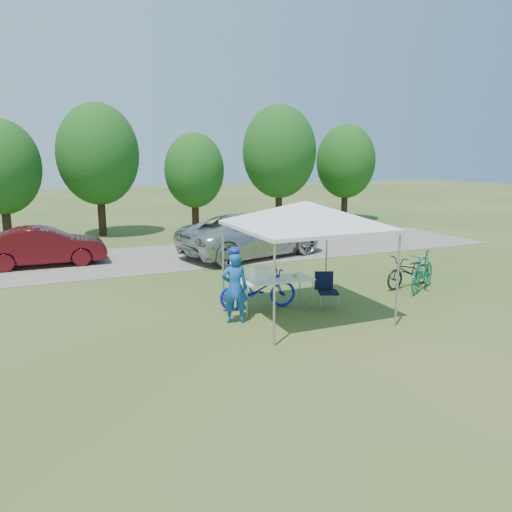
{
  "coord_description": "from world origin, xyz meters",
  "views": [
    {
      "loc": [
        -5.56,
        -10.03,
        3.77
      ],
      "look_at": [
        -0.39,
        2.0,
        1.1
      ],
      "focal_mm": 35.0,
      "sensor_mm": 36.0,
      "label": 1
    }
  ],
  "objects_px": {
    "cooler": "(261,274)",
    "bike_green": "(423,271)",
    "folding_chair": "(326,287)",
    "folding_table": "(275,280)",
    "cyclist": "(235,288)",
    "sedan": "(44,246)",
    "minivan": "(253,234)",
    "bike_blue": "(258,289)",
    "bike_dark": "(409,271)"
  },
  "relations": [
    {
      "from": "minivan",
      "to": "folding_chair",
      "type": "bearing_deg",
      "value": 158.37
    },
    {
      "from": "folding_table",
      "to": "bike_blue",
      "type": "distance_m",
      "value": 0.47
    },
    {
      "from": "folding_chair",
      "to": "bike_green",
      "type": "xyz_separation_m",
      "value": [
        3.35,
        0.36,
        0.02
      ]
    },
    {
      "from": "folding_table",
      "to": "folding_chair",
      "type": "bearing_deg",
      "value": -20.49
    },
    {
      "from": "folding_chair",
      "to": "cyclist",
      "type": "height_order",
      "value": "cyclist"
    },
    {
      "from": "folding_chair",
      "to": "minivan",
      "type": "xyz_separation_m",
      "value": [
        0.87,
        6.75,
        0.27
      ]
    },
    {
      "from": "bike_blue",
      "to": "bike_green",
      "type": "xyz_separation_m",
      "value": [
        4.93,
        -0.27,
        0.05
      ]
    },
    {
      "from": "folding_chair",
      "to": "minivan",
      "type": "height_order",
      "value": "minivan"
    },
    {
      "from": "bike_blue",
      "to": "bike_green",
      "type": "bearing_deg",
      "value": -86.64
    },
    {
      "from": "cooler",
      "to": "bike_blue",
      "type": "xyz_separation_m",
      "value": [
        0.01,
        0.19,
        -0.42
      ]
    },
    {
      "from": "bike_green",
      "to": "bike_blue",
      "type": "bearing_deg",
      "value": -125.16
    },
    {
      "from": "bike_dark",
      "to": "minivan",
      "type": "xyz_separation_m",
      "value": [
        -2.37,
        5.98,
        0.34
      ]
    },
    {
      "from": "cooler",
      "to": "sedan",
      "type": "relative_size",
      "value": 0.11
    },
    {
      "from": "cooler",
      "to": "bike_green",
      "type": "bearing_deg",
      "value": -1.0
    },
    {
      "from": "bike_dark",
      "to": "sedan",
      "type": "height_order",
      "value": "sedan"
    },
    {
      "from": "cyclist",
      "to": "minivan",
      "type": "xyz_separation_m",
      "value": [
        3.34,
        6.86,
        -0.0
      ]
    },
    {
      "from": "folding_chair",
      "to": "cyclist",
      "type": "distance_m",
      "value": 2.49
    },
    {
      "from": "cooler",
      "to": "bike_green",
      "type": "relative_size",
      "value": 0.24
    },
    {
      "from": "folding_table",
      "to": "folding_chair",
      "type": "height_order",
      "value": "folding_chair"
    },
    {
      "from": "bike_blue",
      "to": "bike_green",
      "type": "relative_size",
      "value": 1.05
    },
    {
      "from": "cyclist",
      "to": "sedan",
      "type": "relative_size",
      "value": 0.41
    },
    {
      "from": "folding_table",
      "to": "sedan",
      "type": "xyz_separation_m",
      "value": [
        -5.17,
        7.52,
        -0.04
      ]
    },
    {
      "from": "cooler",
      "to": "sedan",
      "type": "distance_m",
      "value": 8.92
    },
    {
      "from": "cyclist",
      "to": "minivan",
      "type": "distance_m",
      "value": 7.63
    },
    {
      "from": "folding_table",
      "to": "sedan",
      "type": "bearing_deg",
      "value": 124.51
    },
    {
      "from": "bike_dark",
      "to": "cyclist",
      "type": "bearing_deg",
      "value": -92.73
    },
    {
      "from": "folding_chair",
      "to": "bike_blue",
      "type": "bearing_deg",
      "value": -179.45
    },
    {
      "from": "folding_chair",
      "to": "folding_table",
      "type": "bearing_deg",
      "value": -177.94
    },
    {
      "from": "minivan",
      "to": "sedan",
      "type": "xyz_separation_m",
      "value": [
        -7.24,
        1.21,
        -0.13
      ]
    },
    {
      "from": "bike_blue",
      "to": "minivan",
      "type": "distance_m",
      "value": 6.59
    },
    {
      "from": "bike_blue",
      "to": "sedan",
      "type": "xyz_separation_m",
      "value": [
        -4.8,
        7.33,
        0.17
      ]
    },
    {
      "from": "folding_table",
      "to": "bike_blue",
      "type": "relative_size",
      "value": 0.96
    },
    {
      "from": "folding_chair",
      "to": "cooler",
      "type": "bearing_deg",
      "value": -173.33
    },
    {
      "from": "bike_dark",
      "to": "sedan",
      "type": "xyz_separation_m",
      "value": [
        -9.61,
        7.19,
        0.21
      ]
    },
    {
      "from": "bike_green",
      "to": "sedan",
      "type": "bearing_deg",
      "value": -160.02
    },
    {
      "from": "cooler",
      "to": "bike_blue",
      "type": "distance_m",
      "value": 0.46
    },
    {
      "from": "bike_green",
      "to": "cyclist",
      "type": "bearing_deg",
      "value": -117.34
    },
    {
      "from": "cooler",
      "to": "folding_chair",
      "type": "bearing_deg",
      "value": -15.89
    },
    {
      "from": "bike_green",
      "to": "minivan",
      "type": "bearing_deg",
      "value": 169.24
    },
    {
      "from": "folding_table",
      "to": "minivan",
      "type": "height_order",
      "value": "minivan"
    },
    {
      "from": "folding_table",
      "to": "bike_blue",
      "type": "height_order",
      "value": "bike_blue"
    },
    {
      "from": "sedan",
      "to": "minivan",
      "type": "bearing_deg",
      "value": -98.88
    },
    {
      "from": "bike_blue",
      "to": "minivan",
      "type": "bearing_deg",
      "value": -15.24
    },
    {
      "from": "folding_table",
      "to": "bike_green",
      "type": "distance_m",
      "value": 4.56
    },
    {
      "from": "cooler",
      "to": "bike_dark",
      "type": "bearing_deg",
      "value": 3.86
    },
    {
      "from": "folding_chair",
      "to": "sedan",
      "type": "distance_m",
      "value": 10.2
    },
    {
      "from": "folding_table",
      "to": "cyclist",
      "type": "xyz_separation_m",
      "value": [
        -1.27,
        -0.56,
        0.09
      ]
    },
    {
      "from": "folding_table",
      "to": "cooler",
      "type": "xyz_separation_m",
      "value": [
        -0.38,
        0.0,
        0.21
      ]
    },
    {
      "from": "bike_green",
      "to": "bike_dark",
      "type": "distance_m",
      "value": 0.44
    },
    {
      "from": "cyclist",
      "to": "bike_green",
      "type": "xyz_separation_m",
      "value": [
        5.83,
        0.47,
        -0.26
      ]
    }
  ]
}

